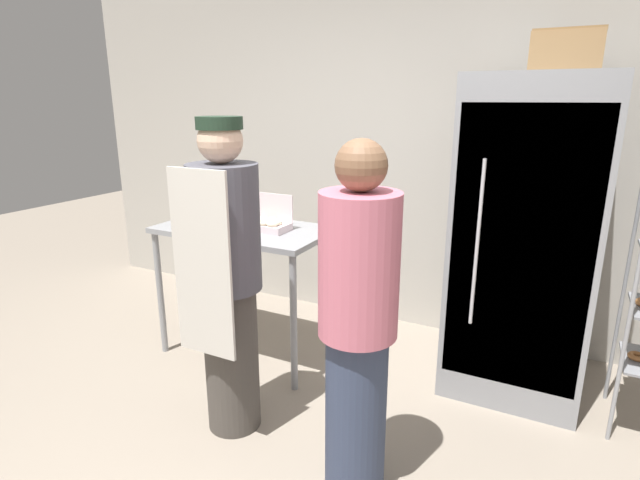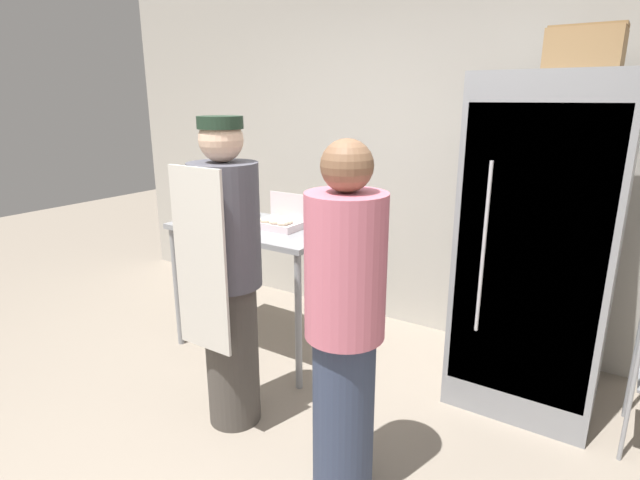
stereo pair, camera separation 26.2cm
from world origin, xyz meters
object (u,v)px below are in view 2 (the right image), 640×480
at_px(cardboard_storage_box, 585,49).
at_px(person_baker, 227,274).
at_px(refrigerator, 539,247).
at_px(donut_box, 279,222).
at_px(person_customer, 345,326).
at_px(blender_pitcher, 242,202).

xyz_separation_m(cardboard_storage_box, person_baker, (-1.42, -1.21, -1.14)).
distance_m(refrigerator, donut_box, 1.62).
bearing_deg(person_customer, person_baker, 171.74).
bearing_deg(donut_box, cardboard_storage_box, 15.44).
distance_m(donut_box, cardboard_storage_box, 2.01).
relative_size(person_baker, person_customer, 1.04).
bearing_deg(refrigerator, blender_pitcher, -171.90).
relative_size(donut_box, person_customer, 0.17).
distance_m(blender_pitcher, person_customer, 1.77).
distance_m(donut_box, blender_pitcher, 0.46).
bearing_deg(blender_pitcher, cardboard_storage_box, 8.95).
distance_m(blender_pitcher, cardboard_storage_box, 2.33).
height_order(donut_box, cardboard_storage_box, cardboard_storage_box).
height_order(cardboard_storage_box, person_baker, cardboard_storage_box).
height_order(blender_pitcher, person_baker, person_baker).
bearing_deg(donut_box, person_customer, -40.31).
xyz_separation_m(donut_box, cardboard_storage_box, (1.66, 0.46, 1.04)).
distance_m(cardboard_storage_box, person_customer, 1.89).
relative_size(donut_box, cardboard_storage_box, 0.79).
bearing_deg(refrigerator, person_baker, -138.94).
bearing_deg(blender_pitcher, person_baker, -52.66).
bearing_deg(donut_box, refrigerator, 14.77).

